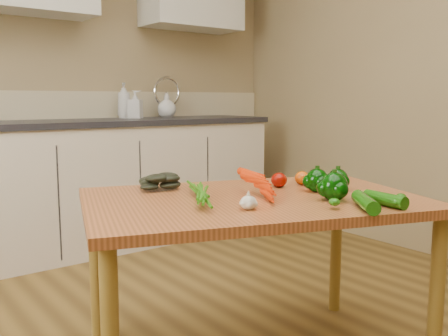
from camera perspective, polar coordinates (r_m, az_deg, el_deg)
name	(u,v)px	position (r m, az deg, el deg)	size (l,w,h in m)	color
room	(250,36)	(1.70, 3.04, 14.80)	(4.04, 5.04, 2.64)	brown
counter_run	(86,184)	(3.60, -15.53, -1.77)	(2.84, 0.64, 1.14)	beige
table	(253,216)	(1.92, 3.33, -5.51)	(1.45, 1.18, 0.67)	#B06033
soap_bottle_a	(124,100)	(3.84, -11.36, 7.58)	(0.10, 0.10, 0.26)	silver
soap_bottle_b	(135,104)	(3.78, -10.12, 7.17)	(0.09, 0.09, 0.21)	silver
soap_bottle_c	(167,105)	(3.96, -6.56, 7.14)	(0.15, 0.15, 0.19)	silver
carrot_bunch	(242,190)	(1.88, 2.08, -2.53)	(0.23, 0.18, 0.06)	red
leafy_greens	(155,179)	(2.06, -7.87, -1.30)	(0.18, 0.16, 0.09)	black
garlic_bulb	(249,203)	(1.69, 2.82, -3.99)	(0.06, 0.06, 0.05)	beige
pepper_a	(317,180)	(2.04, 10.59, -1.41)	(0.09, 0.09, 0.09)	black
pepper_b	(338,180)	(2.10, 12.86, -1.29)	(0.09, 0.09, 0.09)	black
pepper_c	(334,187)	(1.87, 12.48, -2.11)	(0.10, 0.10, 0.10)	black
tomato_a	(279,180)	(2.12, 6.31, -1.37)	(0.07, 0.07, 0.06)	#8D0C02
tomato_b	(302,178)	(2.19, 8.93, -1.14)	(0.07, 0.07, 0.06)	#C84A05
tomato_c	(316,178)	(2.16, 10.43, -1.18)	(0.07, 0.07, 0.07)	#C84A05
zucchini_a	(385,199)	(1.83, 17.93, -3.44)	(0.05, 0.05, 0.17)	#144D08
zucchini_b	(365,202)	(1.76, 15.86, -3.77)	(0.05, 0.05, 0.21)	#144D08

